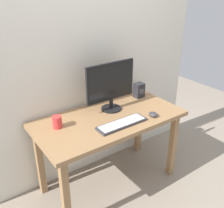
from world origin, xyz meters
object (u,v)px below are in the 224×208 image
Objects in this scene: desk at (109,126)px; speaker_right at (139,90)px; coffee_mug at (57,122)px; mouse at (153,114)px; monitor at (111,85)px; keyboard_primary at (122,124)px.

desk is 8.79× the size of speaker_right.
desk is at bearing -12.51° from coffee_mug.
mouse is 0.43m from speaker_right.
speaker_right reaches higher than mouse.
mouse is at bearing -56.47° from monitor.
speaker_right reaches higher than keyboard_primary.
mouse reaches higher than keyboard_primary.
monitor is at bearing 72.40° from keyboard_primary.
desk is 15.33× the size of mouse.
speaker_right is at bearing 8.15° from monitor.
mouse is (0.33, -0.21, 0.11)m from desk.
mouse reaches higher than desk.
mouse is at bearing -22.03° from coffee_mug.
monitor reaches higher than coffee_mug.
monitor is 0.46m from mouse.
coffee_mug is at bearing -175.11° from speaker_right.
monitor is 0.43m from speaker_right.
speaker_right is (0.17, 0.39, 0.06)m from mouse.
coffee_mug reaches higher than keyboard_primary.
mouse is 0.84m from coffee_mug.
desk is 0.41m from mouse.
monitor is at bearing -171.85° from speaker_right.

